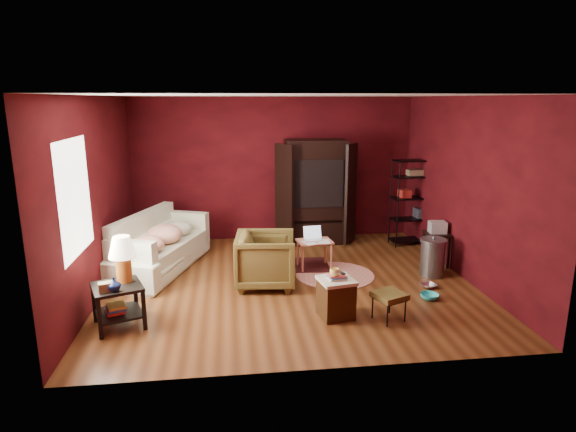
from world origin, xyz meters
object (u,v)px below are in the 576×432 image
(side_table, at_px, (120,273))
(tv_armoire, at_px, (315,190))
(armchair, at_px, (266,257))
(wire_shelving, at_px, (414,198))
(hamper, at_px, (336,297))
(laptop_desk, at_px, (314,243))
(sofa, at_px, (160,244))

(side_table, distance_m, tv_armoire, 4.42)
(armchair, bearing_deg, wire_shelving, -53.00)
(hamper, relative_size, laptop_desk, 0.86)
(sofa, bearing_deg, tv_armoire, -47.23)
(armchair, bearing_deg, hamper, -139.99)
(sofa, xyz_separation_m, armchair, (1.67, -0.89, 0.00))
(armchair, xyz_separation_m, side_table, (-1.88, -1.05, 0.23))
(sofa, relative_size, armchair, 2.53)
(armchair, relative_size, side_table, 0.79)
(sofa, height_order, tv_armoire, tv_armoire)
(laptop_desk, distance_m, wire_shelving, 2.46)
(side_table, height_order, laptop_desk, side_table)
(wire_shelving, bearing_deg, side_table, -155.46)
(sofa, bearing_deg, wire_shelving, -60.51)
(side_table, height_order, wire_shelving, wire_shelving)
(laptop_desk, xyz_separation_m, wire_shelving, (2.12, 1.15, 0.47))
(sofa, xyz_separation_m, hamper, (2.48, -2.08, -0.17))
(side_table, relative_size, wire_shelving, 0.68)
(hamper, distance_m, wire_shelving, 3.75)
(side_table, relative_size, hamper, 1.87)
(sofa, distance_m, tv_armoire, 3.14)
(hamper, height_order, wire_shelving, wire_shelving)
(sofa, distance_m, wire_shelving, 4.76)
(tv_armoire, height_order, wire_shelving, tv_armoire)
(sofa, distance_m, side_table, 1.96)
(sofa, xyz_separation_m, laptop_desk, (2.53, -0.23, -0.01))
(armchair, distance_m, tv_armoire, 2.51)
(side_table, bearing_deg, wire_shelving, 30.39)
(side_table, xyz_separation_m, wire_shelving, (4.86, 2.85, 0.23))
(armchair, xyz_separation_m, hamper, (0.81, -1.19, -0.17))
(armchair, relative_size, hamper, 1.49)
(tv_armoire, bearing_deg, wire_shelving, -10.47)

